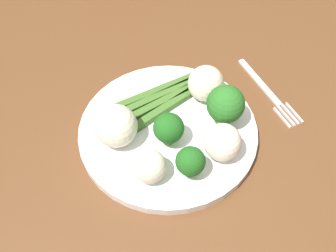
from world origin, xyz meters
The scene contains 12 objects.
dining_table centered at (0.00, 0.00, 0.66)m, with size 1.19×1.01×0.77m.
chair centered at (-0.05, -0.64, 0.50)m, with size 0.48×0.48×0.87m.
plate centered at (-0.01, -0.03, 0.78)m, with size 0.27×0.27×0.01m, color white.
asparagus_bundle centered at (-0.01, -0.09, 0.79)m, with size 0.15×0.10×0.01m.
broccoli_back centered at (-0.02, 0.05, 0.82)m, with size 0.04×0.04×0.05m.
broccoli_back_right centered at (-0.01, -0.01, 0.82)m, with size 0.05×0.05×0.06m.
broccoli_front centered at (-0.09, -0.03, 0.83)m, with size 0.06×0.06×0.07m.
cauliflower_mid centered at (0.07, -0.03, 0.82)m, with size 0.06×0.06×0.06m, color silver.
cauliflower_front_left centered at (-0.08, 0.03, 0.81)m, with size 0.05×0.05×0.05m, color white.
cauliflower_near_center centered at (0.03, 0.04, 0.81)m, with size 0.05×0.05×0.05m, color silver.
cauliflower_outer_edge centered at (-0.08, -0.09, 0.82)m, with size 0.06×0.06×0.06m, color beige.
fork centered at (-0.19, -0.09, 0.77)m, with size 0.06×0.16×0.00m.
Camera 1 is at (0.06, 0.32, 1.26)m, focal length 41.96 mm.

